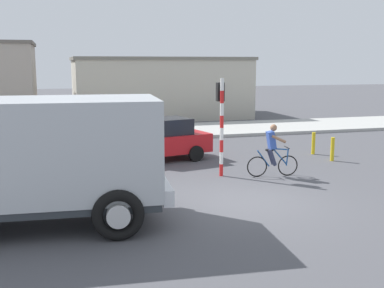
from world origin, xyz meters
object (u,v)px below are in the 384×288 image
(car_red_near, at_px, (157,139))
(pedestrian_near_kerb, at_px, (79,136))
(car_white_mid, at_px, (66,133))
(bollard_near, at_px, (332,149))
(cyclist, at_px, (273,150))
(bollard_far, at_px, (313,143))
(truck_foreground, at_px, (43,154))
(traffic_light_pole, at_px, (221,113))

(car_red_near, distance_m, pedestrian_near_kerb, 3.16)
(car_white_mid, distance_m, bollard_near, 10.73)
(car_red_near, bearing_deg, cyclist, -49.03)
(bollard_far, bearing_deg, pedestrian_near_kerb, 168.19)
(truck_foreground, bearing_deg, car_white_mid, 85.83)
(cyclist, bearing_deg, traffic_light_pole, 159.89)
(pedestrian_near_kerb, xyz_separation_m, bollard_near, (9.18, -3.32, -0.40))
(cyclist, height_order, pedestrian_near_kerb, cyclist)
(traffic_light_pole, xyz_separation_m, car_red_near, (-1.50, 2.97, -1.25))
(truck_foreground, xyz_separation_m, car_white_mid, (0.68, 9.33, -0.85))
(car_white_mid, bearing_deg, bollard_far, -18.66)
(car_red_near, bearing_deg, traffic_light_pole, -63.22)
(car_white_mid, relative_size, bollard_far, 4.47)
(truck_foreground, bearing_deg, cyclist, 23.07)
(bollard_near, height_order, bollard_far, same)
(car_red_near, height_order, pedestrian_near_kerb, pedestrian_near_kerb)
(cyclist, height_order, car_red_near, cyclist)
(pedestrian_near_kerb, distance_m, bollard_far, 9.39)
(cyclist, relative_size, car_red_near, 0.40)
(car_red_near, height_order, bollard_far, car_red_near)
(car_white_mid, xyz_separation_m, pedestrian_near_kerb, (0.48, -1.34, 0.03))
(truck_foreground, relative_size, bollard_far, 6.21)
(truck_foreground, height_order, car_red_near, truck_foreground)
(car_white_mid, bearing_deg, traffic_light_pole, -50.16)
(bollard_far, bearing_deg, truck_foreground, -149.57)
(truck_foreground, distance_m, bollard_far, 12.05)
(pedestrian_near_kerb, relative_size, bollard_near, 1.80)
(cyclist, distance_m, traffic_light_pole, 2.07)
(truck_foreground, distance_m, bollard_near, 11.41)
(car_white_mid, xyz_separation_m, bollard_near, (9.66, -4.66, -0.37))
(pedestrian_near_kerb, height_order, bollard_near, pedestrian_near_kerb)
(bollard_near, bearing_deg, car_red_near, 163.45)
(car_red_near, bearing_deg, truck_foreground, -121.18)
(cyclist, distance_m, car_white_mid, 8.98)
(cyclist, xyz_separation_m, bollard_near, (3.28, 1.66, -0.41))
(traffic_light_pole, relative_size, car_red_near, 0.75)
(car_white_mid, bearing_deg, car_red_near, -40.08)
(traffic_light_pole, distance_m, car_white_mid, 7.58)
(truck_foreground, relative_size, traffic_light_pole, 1.75)
(truck_foreground, relative_size, car_white_mid, 1.39)
(bollard_far, bearing_deg, car_white_mid, 161.34)
(cyclist, xyz_separation_m, car_white_mid, (-6.38, 6.32, -0.05))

